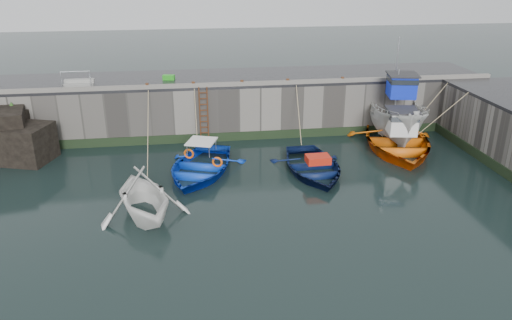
{
  "coord_description": "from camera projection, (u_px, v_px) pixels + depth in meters",
  "views": [
    {
      "loc": [
        -2.91,
        -16.97,
        9.72
      ],
      "look_at": [
        0.08,
        3.88,
        1.2
      ],
      "focal_mm": 35.0,
      "sensor_mm": 36.0,
      "label": 1
    }
  ],
  "objects": [
    {
      "name": "road_back",
      "position": [
        234.0,
        78.0,
        29.91
      ],
      "size": [
        30.0,
        5.0,
        0.16
      ],
      "primitive_type": "cube",
      "color": "black",
      "rests_on": "quay_back"
    },
    {
      "name": "boat_near_white_rope",
      "position": [
        152.0,
        164.0,
        25.38
      ],
      "size": [
        0.04,
        6.55,
        3.1
      ],
      "primitive_type": null,
      "color": "tan",
      "rests_on": "ground"
    },
    {
      "name": "quay_back",
      "position": [
        235.0,
        103.0,
        30.51
      ],
      "size": [
        30.0,
        5.0,
        3.0
      ],
      "primitive_type": "cube",
      "color": "slate",
      "rests_on": "ground"
    },
    {
      "name": "bollard_e",
      "position": [
        342.0,
        79.0,
        28.56
      ],
      "size": [
        0.18,
        0.18,
        0.28
      ],
      "primitive_type": "cylinder",
      "color": "#3F1E0F",
      "rests_on": "road_back"
    },
    {
      "name": "boat_near_blue_rope",
      "position": [
        197.0,
        148.0,
        27.56
      ],
      "size": [
        0.04,
        3.24,
        3.1
      ],
      "primitive_type": null,
      "color": "tan",
      "rests_on": "ground"
    },
    {
      "name": "algae_back",
      "position": [
        240.0,
        136.0,
        28.65
      ],
      "size": [
        30.0,
        0.08,
        0.5
      ],
      "primitive_type": "cube",
      "color": "black",
      "rests_on": "ground"
    },
    {
      "name": "fish_crate",
      "position": [
        169.0,
        77.0,
        29.03
      ],
      "size": [
        0.73,
        0.49,
        0.28
      ],
      "primitive_type": "cube",
      "rotation": [
        0.0,
        0.0,
        -0.2
      ],
      "color": "green",
      "rests_on": "road_back"
    },
    {
      "name": "boat_far_white",
      "position": [
        396.0,
        117.0,
        28.81
      ],
      "size": [
        4.34,
        8.04,
        5.94
      ],
      "rotation": [
        0.0,
        0.0,
        -0.2
      ],
      "color": "silver",
      "rests_on": "ground"
    },
    {
      "name": "algae_right",
      "position": [
        511.0,
        176.0,
        23.37
      ],
      "size": [
        0.08,
        15.0,
        0.5
      ],
      "primitive_type": "cube",
      "color": "black",
      "rests_on": "ground"
    },
    {
      "name": "bollard_d",
      "position": [
        288.0,
        81.0,
        28.14
      ],
      "size": [
        0.18,
        0.18,
        0.28
      ],
      "primitive_type": "cylinder",
      "color": "#3F1E0F",
      "rests_on": "road_back"
    },
    {
      "name": "bollard_a",
      "position": [
        147.0,
        86.0,
        27.11
      ],
      "size": [
        0.18,
        0.18,
        0.28
      ],
      "primitive_type": "cylinder",
      "color": "#3F1E0F",
      "rests_on": "road_back"
    },
    {
      "name": "bollard_c",
      "position": [
        242.0,
        83.0,
        27.79
      ],
      "size": [
        0.18,
        0.18,
        0.28
      ],
      "primitive_type": "cylinder",
      "color": "#3F1E0F",
      "rests_on": "road_back"
    },
    {
      "name": "boat_near_blue",
      "position": [
        200.0,
        173.0,
        24.38
      ],
      "size": [
        5.68,
        6.69,
        1.18
      ],
      "primitive_type": "imported",
      "rotation": [
        0.0,
        0.0,
        -0.33
      ],
      "color": "#0D3CC7",
      "rests_on": "ground"
    },
    {
      "name": "boat_far_orange",
      "position": [
        397.0,
        141.0,
        27.23
      ],
      "size": [
        6.38,
        8.02,
        4.49
      ],
      "rotation": [
        0.0,
        0.0,
        -0.19
      ],
      "color": "#E05F0B",
      "rests_on": "ground"
    },
    {
      "name": "ladder",
      "position": [
        204.0,
        115.0,
        27.84
      ],
      "size": [
        0.51,
        0.08,
        3.2
      ],
      "color": "#3F1E0F",
      "rests_on": "ground"
    },
    {
      "name": "boat_near_white",
      "position": [
        145.0,
        215.0,
        20.33
      ],
      "size": [
        5.05,
        5.46,
        2.37
      ],
      "primitive_type": "imported",
      "rotation": [
        0.0,
        0.0,
        0.3
      ],
      "color": "white",
      "rests_on": "ground"
    },
    {
      "name": "boat_near_navy_rope",
      "position": [
        296.0,
        145.0,
        27.97
      ],
      "size": [
        0.04,
        3.69,
        3.1
      ],
      "primitive_type": null,
      "color": "tan",
      "rests_on": "ground"
    },
    {
      "name": "railing",
      "position": [
        79.0,
        83.0,
        27.51
      ],
      "size": [
        1.6,
        1.05,
        1.0
      ],
      "color": "#A5A8AD",
      "rests_on": "road_back"
    },
    {
      "name": "kerb_back",
      "position": [
        239.0,
        84.0,
        27.69
      ],
      "size": [
        30.0,
        0.3,
        0.2
      ],
      "primitive_type": "cube",
      "color": "slate",
      "rests_on": "road_back"
    },
    {
      "name": "boat_near_navy",
      "position": [
        313.0,
        172.0,
        24.48
      ],
      "size": [
        3.94,
        5.43,
        1.11
      ],
      "primitive_type": "imported",
      "rotation": [
        0.0,
        0.0,
        0.02
      ],
      "color": "#0A1741",
      "rests_on": "ground"
    },
    {
      "name": "bollard_b",
      "position": [
        193.0,
        84.0,
        27.44
      ],
      "size": [
        0.18,
        0.18,
        0.28
      ],
      "primitive_type": "cylinder",
      "color": "#3F1E0F",
      "rests_on": "road_back"
    },
    {
      "name": "ground",
      "position": [
        268.0,
        225.0,
        19.6
      ],
      "size": [
        120.0,
        120.0,
        0.0
      ],
      "primitive_type": "plane",
      "color": "black",
      "rests_on": "ground"
    }
  ]
}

